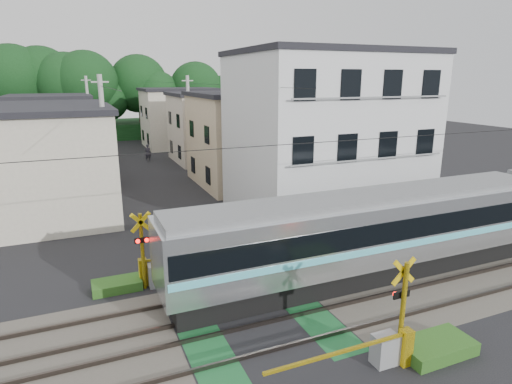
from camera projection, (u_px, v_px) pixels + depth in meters
name	position (u px, v px, depth m)	size (l,w,h in m)	color
ground	(253.00, 318.00, 14.33)	(120.00, 120.00, 0.00)	black
track_bed	(253.00, 317.00, 14.32)	(120.00, 120.00, 0.14)	#47423A
crossing_signal_near	(389.00, 342.00, 11.87)	(4.74, 0.65, 3.09)	#E5BA0C
crossing_signal_far	(155.00, 269.00, 16.42)	(4.74, 0.65, 3.09)	#E5BA0C
apartment_block	(326.00, 134.00, 24.77)	(10.20, 8.36, 9.30)	silver
houses_row	(140.00, 133.00, 36.65)	(22.07, 31.35, 6.80)	beige
tree_hill	(95.00, 93.00, 55.09)	(40.00, 12.44, 11.82)	#123816
catenary	(404.00, 194.00, 15.66)	(60.00, 5.04, 7.00)	#2D2D33
utility_poles	(128.00, 127.00, 33.35)	(7.90, 42.00, 8.00)	#A5A5A0
pedestrian	(148.00, 153.00, 41.15)	(0.60, 0.40, 1.66)	#312F3B
weed_patches	(301.00, 304.00, 14.86)	(10.25, 8.80, 0.40)	#2D5E1E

